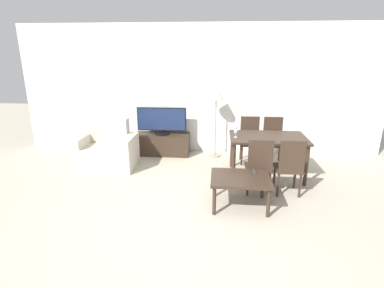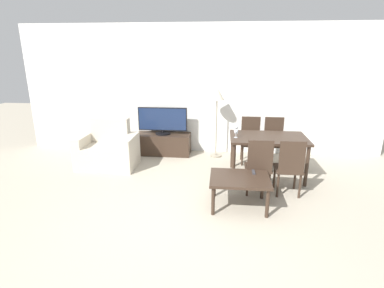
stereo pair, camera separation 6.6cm
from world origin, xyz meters
TOP-DOWN VIEW (x-y plane):
  - ground_plane at (0.00, 0.00)m, footprint 18.00×18.00m
  - wall_back at (0.00, 3.25)m, footprint 7.72×0.06m
  - armchair at (-1.67, 2.10)m, footprint 1.09×0.72m
  - tv_stand at (-0.76, 2.94)m, footprint 1.16×0.47m
  - tv at (-0.76, 2.94)m, footprint 1.04×0.32m
  - coffee_table at (0.76, 0.76)m, footprint 0.83×0.66m
  - dining_table at (1.29, 1.91)m, footprint 1.30×0.84m
  - dining_chair_near at (1.06, 1.18)m, footprint 0.40×0.40m
  - dining_chair_far at (1.52, 2.64)m, footprint 0.40×0.40m
  - dining_chair_near_right at (1.52, 1.18)m, footprint 0.40×0.40m
  - dining_chair_far_left at (1.06, 2.64)m, footprint 0.40×0.40m
  - floor_lamp at (0.37, 2.89)m, footprint 0.29×0.29m
  - remote_primary at (0.96, 0.95)m, footprint 0.04×0.15m
  - wine_glass_left at (0.75, 2.09)m, footprint 0.07×0.07m
  - wine_glass_center at (0.73, 1.80)m, footprint 0.07×0.07m

SIDE VIEW (x-z plane):
  - ground_plane at x=0.00m, z-range 0.00..0.00m
  - tv_stand at x=-0.76m, z-range 0.00..0.44m
  - armchair at x=-1.67m, z-range -0.13..0.77m
  - coffee_table at x=0.76m, z-range 0.17..0.62m
  - remote_primary at x=0.96m, z-range 0.45..0.47m
  - dining_chair_near at x=1.06m, z-range 0.04..0.94m
  - dining_chair_far at x=1.52m, z-range 0.04..0.94m
  - dining_chair_near_right at x=1.52m, z-range 0.04..0.94m
  - dining_chair_far_left at x=1.06m, z-range 0.04..0.94m
  - dining_table at x=1.29m, z-range 0.28..1.01m
  - tv at x=-0.76m, z-range 0.45..1.02m
  - wine_glass_left at x=0.75m, z-range 0.76..0.91m
  - wine_glass_center at x=0.73m, z-range 0.76..0.91m
  - floor_lamp at x=0.37m, z-range 0.50..1.95m
  - wall_back at x=0.00m, z-range 0.00..2.70m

